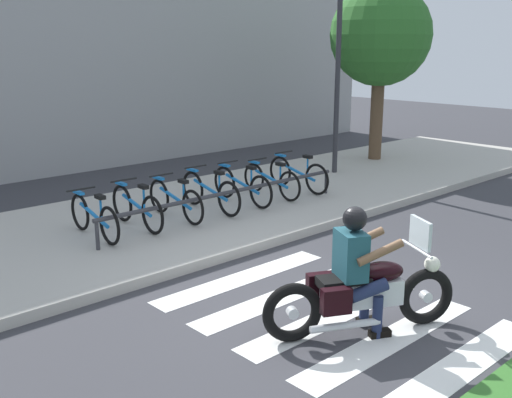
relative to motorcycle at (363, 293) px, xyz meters
The scene contains 20 objects.
ground_plane 0.73m from the motorcycle, 57.10° to the left, with size 48.00×48.00×0.00m, color #38383D.
sidewalk 4.93m from the motorcycle, 86.44° to the left, with size 24.00×4.40×0.15m, color #B7B2A8.
crosswalk_stripe_0 1.22m from the motorcycle, 86.24° to the right, with size 2.80×0.40×0.01m, color white.
crosswalk_stripe_1 0.57m from the motorcycle, 77.28° to the right, with size 2.80×0.40×0.01m, color white.
crosswalk_stripe_2 0.66m from the motorcycle, 81.04° to the left, with size 2.80×0.40×0.01m, color white.
crosswalk_stripe_3 1.35m from the motorcycle, 86.66° to the left, with size 2.80×0.40×0.01m, color white.
crosswalk_stripe_4 2.12m from the motorcycle, 87.95° to the left, with size 2.80×0.40×0.01m, color white.
motorcycle is the anchor object (origin of this frame).
rider 0.38m from the motorcycle, 150.15° to the left, with size 0.76×0.71×1.45m.
bicycle_0 4.69m from the motorcycle, 99.31° to the left, with size 0.48×1.61×0.73m.
bicycle_1 4.63m from the motorcycle, 89.88° to the left, with size 0.48×1.61×0.77m.
bicycle_2 4.70m from the motorcycle, 80.45° to the left, with size 0.48×1.65×0.74m.
bicycle_3 4.88m from the motorcycle, 71.52° to the left, with size 0.48×1.74×0.78m.
bicycle_4 5.18m from the motorcycle, 63.42° to the left, with size 0.48×1.71×0.76m.
bicycle_5 5.57m from the motorcycle, 56.33° to the left, with size 0.48×1.64×0.72m.
bicycle_6 6.03m from the motorcycle, 50.22° to the left, with size 0.48×1.71×0.77m.
bike_rack 4.36m from the motorcycle, 69.21° to the left, with size 5.21×0.07×0.49m.
street_lamp 8.18m from the motorcycle, 42.28° to the left, with size 0.28×0.28×4.41m.
tree_near_rack 10.18m from the motorcycle, 35.67° to the left, with size 2.57×2.57×4.61m.
building_backdrop 10.94m from the motorcycle, 88.35° to the left, with size 24.00×1.20×6.29m, color #A1A1A1.
Camera 1 is at (-5.26, -4.13, 3.10)m, focal length 41.92 mm.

